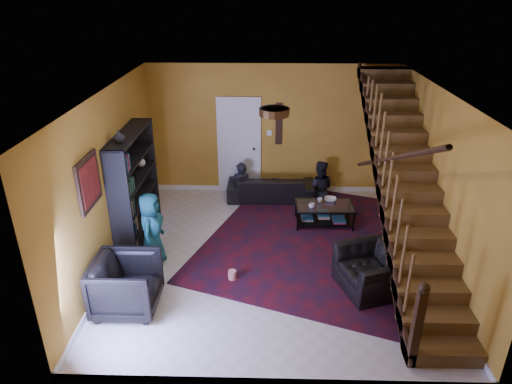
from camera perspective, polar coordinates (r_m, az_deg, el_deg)
floor at (r=7.91m, az=1.91°, el=-8.02°), size 5.50×5.50×0.00m
room at (r=9.12m, az=-6.52°, el=-3.05°), size 5.50×5.50×5.50m
staircase at (r=7.58m, az=18.33°, el=1.07°), size 0.95×5.02×3.18m
bookshelf at (r=8.31m, az=-14.83°, el=0.35°), size 0.35×1.80×2.00m
door at (r=9.95m, az=-2.12°, el=5.63°), size 0.82×0.05×2.05m
framed_picture at (r=6.76m, az=-20.18°, el=1.16°), size 0.04×0.74×0.74m
wall_hanging at (r=9.78m, az=2.87°, el=8.50°), size 0.14×0.03×0.90m
ceiling_fixture at (r=6.05m, az=2.31°, el=9.98°), size 0.40×0.40×0.10m
rug at (r=8.43m, az=7.82°, el=-5.95°), size 5.00×5.32×0.02m
sofa at (r=9.81m, az=1.86°, el=0.61°), size 1.85×0.73×0.54m
armchair_left at (r=6.80m, az=-15.87°, el=-11.06°), size 0.90×0.87×0.81m
armchair_right at (r=7.20m, az=14.18°, el=-9.53°), size 1.12×1.20×0.63m
person_adult_a at (r=9.91m, az=-1.85°, el=0.30°), size 0.47×0.31×1.26m
person_adult_b at (r=9.95m, az=7.88°, el=0.31°), size 0.69×0.57×1.31m
person_child at (r=7.60m, az=-12.92°, el=-4.59°), size 0.45×0.65×1.27m
coffee_table at (r=8.87m, az=8.50°, el=-2.64°), size 1.12×0.68×0.42m
cup_a at (r=8.62m, az=6.98°, el=-1.70°), size 0.15×0.15×0.09m
cup_b at (r=8.84m, az=7.97°, el=-1.06°), size 0.11×0.11×0.09m
bowl at (r=8.96m, az=9.27°, el=-0.92°), size 0.27×0.27×0.06m
vase at (r=7.47m, az=-16.77°, el=6.67°), size 0.18×0.18×0.19m
popcorn_bucket at (r=7.30m, az=-2.99°, el=-10.29°), size 0.16×0.16×0.15m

